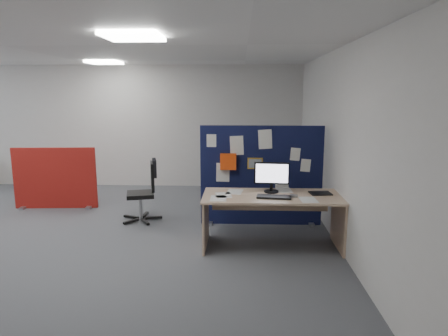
{
  "coord_description": "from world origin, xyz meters",
  "views": [
    {
      "loc": [
        3.14,
        -5.36,
        2.07
      ],
      "look_at": [
        2.91,
        0.39,
        1.0
      ],
      "focal_mm": 32.0,
      "sensor_mm": 36.0,
      "label": 1
    }
  ],
  "objects_px": {
    "navy_divider": "(260,176)",
    "office_chair": "(146,187)",
    "red_divider": "(55,179)",
    "main_desk": "(272,206)",
    "monitor_main": "(272,176)"
  },
  "relations": [
    {
      "from": "navy_divider",
      "to": "office_chair",
      "type": "bearing_deg",
      "value": 176.6
    },
    {
      "from": "red_divider",
      "to": "office_chair",
      "type": "relative_size",
      "value": 1.49
    },
    {
      "from": "main_desk",
      "to": "navy_divider",
      "type": "bearing_deg",
      "value": 97.24
    },
    {
      "from": "navy_divider",
      "to": "main_desk",
      "type": "xyz_separation_m",
      "value": [
        0.12,
        -0.93,
        -0.23
      ]
    },
    {
      "from": "navy_divider",
      "to": "red_divider",
      "type": "height_order",
      "value": "navy_divider"
    },
    {
      "from": "main_desk",
      "to": "office_chair",
      "type": "height_order",
      "value": "office_chair"
    },
    {
      "from": "navy_divider",
      "to": "main_desk",
      "type": "bearing_deg",
      "value": -82.76
    },
    {
      "from": "main_desk",
      "to": "office_chair",
      "type": "distance_m",
      "value": 2.23
    },
    {
      "from": "main_desk",
      "to": "office_chair",
      "type": "xyz_separation_m",
      "value": [
        -1.97,
        1.04,
        0.01
      ]
    },
    {
      "from": "main_desk",
      "to": "red_divider",
      "type": "bearing_deg",
      "value": 155.95
    },
    {
      "from": "monitor_main",
      "to": "red_divider",
      "type": "xyz_separation_m",
      "value": [
        -3.81,
        1.58,
        -0.41
      ]
    },
    {
      "from": "navy_divider",
      "to": "monitor_main",
      "type": "xyz_separation_m",
      "value": [
        0.12,
        -0.81,
        0.17
      ]
    },
    {
      "from": "monitor_main",
      "to": "office_chair",
      "type": "relative_size",
      "value": 0.48
    },
    {
      "from": "navy_divider",
      "to": "monitor_main",
      "type": "bearing_deg",
      "value": -81.74
    },
    {
      "from": "navy_divider",
      "to": "office_chair",
      "type": "xyz_separation_m",
      "value": [
        -1.85,
        0.11,
        -0.23
      ]
    }
  ]
}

